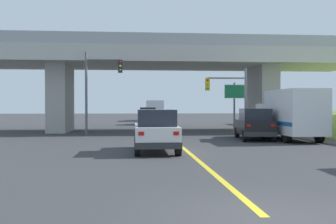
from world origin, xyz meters
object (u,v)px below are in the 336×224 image
Objects in this scene: suv_lead at (156,131)px; semi_truck_distant at (154,110)px; box_truck at (290,114)px; traffic_signal_nearside at (231,93)px; highway_sign at (234,96)px; traffic_signal_farside at (98,82)px; sedan_oncoming at (147,116)px; suv_crossing at (254,124)px.

semi_truck_distant reaches higher than suv_lead.
box_truck reaches higher than suv_lead.
traffic_signal_nearside is 1.26× the size of highway_sign.
sedan_oncoming is at bearing 75.55° from traffic_signal_farside.
traffic_signal_nearside is at bearing -80.89° from semi_truck_distant.
traffic_signal_farside is at bearing -177.95° from traffic_signal_nearside.
highway_sign is (-1.97, 6.57, 1.31)m from box_truck.
suv_crossing is 1.16× the size of highway_sign.
traffic_signal_farside is 1.52× the size of highway_sign.
suv_crossing is at bearing -86.82° from traffic_signal_nearside.
traffic_signal_farside reaches higher than sedan_oncoming.
highway_sign is 27.46m from semi_truck_distant.
suv_lead is at bearing -119.84° from traffic_signal_nearside.
suv_lead is 27.44m from sedan_oncoming.
suv_lead is at bearing -147.00° from box_truck.
traffic_signal_nearside reaches higher than sedan_oncoming.
sedan_oncoming is at bearing 113.19° from suv_crossing.
traffic_signal_farside is at bearing 108.76° from suv_lead.
highway_sign reaches higher than semi_truck_distant.
semi_truck_distant reaches higher than sedan_oncoming.
traffic_signal_nearside is at bearing -69.92° from sedan_oncoming.
suv_crossing is 1.05× the size of sedan_oncoming.
suv_lead and suv_crossing have the same top height.
highway_sign reaches higher than sedan_oncoming.
box_truck is at bearing -21.83° from traffic_signal_farside.
box_truck is 6.98m from highway_sign.
box_truck reaches higher than sedan_oncoming.
traffic_signal_farside is 0.86× the size of semi_truck_distant.
suv_crossing is at bearing -92.43° from highway_sign.
sedan_oncoming is (-8.42, 21.61, -0.65)m from box_truck.
semi_truck_distant is (-5.04, 26.95, -1.41)m from highway_sign.
suv_crossing is 33.42m from semi_truck_distant.
sedan_oncoming is 17.32m from traffic_signal_farside.
traffic_signal_nearside reaches higher than semi_truck_distant.
traffic_signal_farside is 10.85m from highway_sign.
sedan_oncoming is 1.10× the size of highway_sign.
suv_lead is 0.66× the size of box_truck.
box_truck is 0.96× the size of semi_truck_distant.
suv_lead is 11.88m from traffic_signal_farside.
traffic_signal_nearside is 0.83× the size of traffic_signal_farside.
sedan_oncoming is (0.55, 27.44, -0.00)m from suv_lead.
highway_sign is at bearing 64.47° from traffic_signal_nearside.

